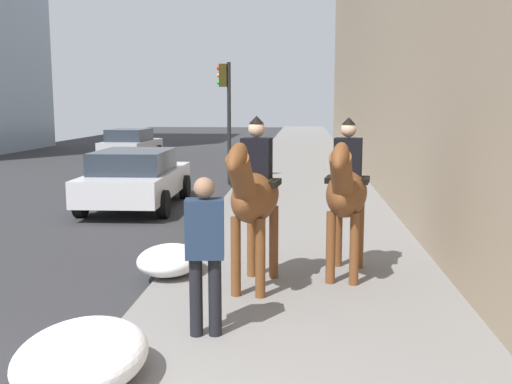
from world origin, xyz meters
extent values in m
ellipsoid|color=brown|center=(3.95, -1.45, 1.35)|extent=(1.56, 0.76, 0.66)
cylinder|color=brown|center=(3.48, -1.54, 0.63)|extent=(0.13, 0.13, 1.03)
cylinder|color=brown|center=(3.53, -1.23, 0.63)|extent=(0.13, 0.13, 1.03)
cylinder|color=brown|center=(4.37, -1.67, 0.63)|extent=(0.13, 0.13, 1.03)
cylinder|color=brown|center=(4.42, -1.35, 0.63)|extent=(0.13, 0.13, 1.03)
cylinder|color=brown|center=(3.18, -1.34, 1.69)|extent=(0.67, 0.37, 0.68)
ellipsoid|color=brown|center=(2.98, -1.31, 1.94)|extent=(0.65, 0.30, 0.49)
cylinder|color=black|center=(4.65, -1.55, 1.25)|extent=(0.29, 0.14, 0.55)
cube|color=black|center=(4.00, -1.45, 1.53)|extent=(0.52, 0.66, 0.08)
cube|color=black|center=(4.00, -1.45, 1.84)|extent=(0.33, 0.42, 0.55)
sphere|color=#D8AD8C|center=(4.00, -1.45, 2.24)|extent=(0.22, 0.22, 0.22)
cone|color=black|center=(4.00, -1.45, 2.36)|extent=(0.23, 0.23, 0.10)
ellipsoid|color=brown|center=(4.59, -2.69, 1.32)|extent=(1.57, 0.80, 0.66)
cylinder|color=brown|center=(4.12, -2.77, 0.62)|extent=(0.13, 0.13, 1.00)
cylinder|color=brown|center=(4.17, -2.46, 0.62)|extent=(0.13, 0.13, 1.00)
cylinder|color=brown|center=(5.00, -2.92, 0.62)|extent=(0.13, 0.13, 1.00)
cylinder|color=brown|center=(5.06, -2.61, 0.62)|extent=(0.13, 0.13, 1.00)
cylinder|color=brown|center=(3.83, -2.56, 1.66)|extent=(0.67, 0.38, 0.68)
ellipsoid|color=brown|center=(3.62, -2.53, 1.91)|extent=(0.65, 0.32, 0.49)
cylinder|color=black|center=(5.29, -2.81, 1.22)|extent=(0.29, 0.15, 0.55)
cube|color=black|center=(4.64, -2.70, 1.50)|extent=(0.53, 0.66, 0.08)
cube|color=black|center=(4.64, -2.70, 1.81)|extent=(0.34, 0.42, 0.55)
sphere|color=#D8AD8C|center=(4.64, -2.70, 2.21)|extent=(0.22, 0.22, 0.22)
cone|color=black|center=(4.64, -2.70, 2.33)|extent=(0.23, 0.23, 0.10)
cylinder|color=black|center=(2.17, -0.96, 0.54)|extent=(0.14, 0.14, 0.85)
cylinder|color=black|center=(2.19, -1.15, 0.54)|extent=(0.14, 0.14, 0.85)
cube|color=#1E2D47|center=(2.18, -1.05, 1.28)|extent=(0.30, 0.43, 0.62)
sphere|color=#8C664C|center=(2.18, -1.05, 1.71)|extent=(0.22, 0.22, 0.22)
cube|color=silver|center=(10.57, 2.04, 0.62)|extent=(4.55, 2.00, 0.60)
cube|color=#262D38|center=(10.30, 2.03, 1.18)|extent=(2.35, 1.72, 0.52)
cylinder|color=black|center=(11.95, 3.02, 0.32)|extent=(0.64, 0.23, 0.64)
cylinder|color=black|center=(11.99, 1.12, 0.32)|extent=(0.64, 0.23, 0.64)
cylinder|color=black|center=(9.16, 2.95, 0.32)|extent=(0.64, 0.23, 0.64)
cylinder|color=black|center=(9.20, 1.06, 0.32)|extent=(0.64, 0.23, 0.64)
cube|color=#B7BABF|center=(22.28, 5.58, 0.62)|extent=(3.94, 1.94, 0.60)
cube|color=#262D38|center=(22.05, 5.59, 1.18)|extent=(2.15, 1.65, 0.52)
cylinder|color=black|center=(23.52, 6.42, 0.32)|extent=(0.65, 0.25, 0.64)
cylinder|color=black|center=(23.44, 4.64, 0.32)|extent=(0.65, 0.25, 0.64)
cylinder|color=black|center=(21.12, 6.52, 0.32)|extent=(0.65, 0.25, 0.64)
cylinder|color=black|center=(21.05, 4.75, 0.32)|extent=(0.65, 0.25, 0.64)
cylinder|color=black|center=(14.90, 0.26, 1.91)|extent=(0.12, 0.12, 3.82)
cube|color=#2D280C|center=(14.90, 0.44, 3.42)|extent=(0.20, 0.24, 0.70)
sphere|color=red|center=(14.90, 0.57, 3.64)|extent=(0.14, 0.14, 0.14)
sphere|color=orange|center=(14.90, 0.57, 3.42)|extent=(0.14, 0.14, 0.14)
sphere|color=green|center=(14.90, 0.57, 3.20)|extent=(0.14, 0.14, 0.14)
ellipsoid|color=white|center=(1.00, -0.15, 0.37)|extent=(1.47, 1.13, 0.51)
ellipsoid|color=white|center=(4.44, -0.15, 0.33)|extent=(1.19, 0.91, 0.41)
camera|label=1|loc=(-3.84, -2.07, 2.57)|focal=41.97mm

